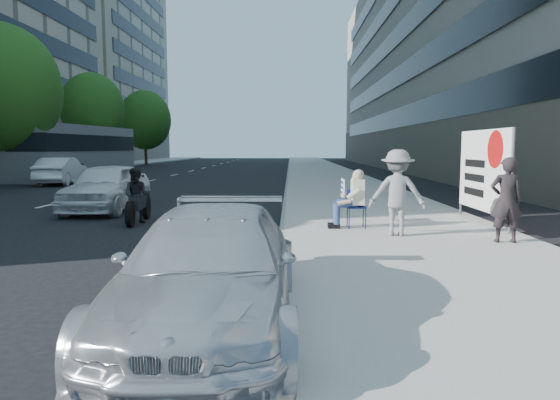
{
  "coord_description": "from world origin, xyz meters",
  "views": [
    {
      "loc": [
        1.65,
        -8.67,
        1.95
      ],
      "look_at": [
        1.44,
        1.11,
        0.91
      ],
      "focal_mm": 32.0,
      "sensor_mm": 36.0,
      "label": 1
    }
  ],
  "objects_px": {
    "seated_protester": "(351,196)",
    "white_sedan_mid": "(61,171)",
    "bus": "(76,152)",
    "motorcycle": "(138,199)",
    "white_sedan_near": "(107,187)",
    "jogger": "(397,193)",
    "protest_banner": "(483,170)",
    "pedestrian_woman": "(506,200)",
    "parked_sedan": "(211,271)"
  },
  "relations": [
    {
      "from": "seated_protester",
      "to": "white_sedan_mid",
      "type": "distance_m",
      "value": 19.93
    },
    {
      "from": "seated_protester",
      "to": "bus",
      "type": "height_order",
      "value": "bus"
    },
    {
      "from": "motorcycle",
      "to": "white_sedan_mid",
      "type": "bearing_deg",
      "value": 115.66
    },
    {
      "from": "white_sedan_near",
      "to": "motorcycle",
      "type": "bearing_deg",
      "value": -55.57
    },
    {
      "from": "jogger",
      "to": "protest_banner",
      "type": "xyz_separation_m",
      "value": [
        2.37,
        1.71,
        0.38
      ]
    },
    {
      "from": "pedestrian_woman",
      "to": "bus",
      "type": "height_order",
      "value": "bus"
    },
    {
      "from": "jogger",
      "to": "white_sedan_near",
      "type": "distance_m",
      "value": 9.24
    },
    {
      "from": "pedestrian_woman",
      "to": "white_sedan_mid",
      "type": "height_order",
      "value": "pedestrian_woman"
    },
    {
      "from": "jogger",
      "to": "motorcycle",
      "type": "bearing_deg",
      "value": -12.8
    },
    {
      "from": "pedestrian_woman",
      "to": "motorcycle",
      "type": "height_order",
      "value": "pedestrian_woman"
    },
    {
      "from": "pedestrian_woman",
      "to": "parked_sedan",
      "type": "relative_size",
      "value": 0.37
    },
    {
      "from": "white_sedan_near",
      "to": "white_sedan_mid",
      "type": "xyz_separation_m",
      "value": [
        -6.39,
        10.78,
        -0.03
      ]
    },
    {
      "from": "parked_sedan",
      "to": "seated_protester",
      "type": "bearing_deg",
      "value": 68.71
    },
    {
      "from": "white_sedan_near",
      "to": "jogger",
      "type": "bearing_deg",
      "value": -32.6
    },
    {
      "from": "motorcycle",
      "to": "bus",
      "type": "bearing_deg",
      "value": 111.43
    },
    {
      "from": "motorcycle",
      "to": "protest_banner",
      "type": "bearing_deg",
      "value": -10.95
    },
    {
      "from": "parked_sedan",
      "to": "white_sedan_mid",
      "type": "height_order",
      "value": "white_sedan_mid"
    },
    {
      "from": "seated_protester",
      "to": "pedestrian_woman",
      "type": "bearing_deg",
      "value": -31.67
    },
    {
      "from": "pedestrian_woman",
      "to": "white_sedan_near",
      "type": "distance_m",
      "value": 11.22
    },
    {
      "from": "jogger",
      "to": "pedestrian_woman",
      "type": "distance_m",
      "value": 2.02
    },
    {
      "from": "white_sedan_near",
      "to": "seated_protester",
      "type": "bearing_deg",
      "value": -29.94
    },
    {
      "from": "jogger",
      "to": "white_sedan_mid",
      "type": "relative_size",
      "value": 0.41
    },
    {
      "from": "white_sedan_near",
      "to": "motorcycle",
      "type": "distance_m",
      "value": 3.01
    },
    {
      "from": "bus",
      "to": "pedestrian_woman",
      "type": "bearing_deg",
      "value": -45.24
    },
    {
      "from": "protest_banner",
      "to": "seated_protester",
      "type": "bearing_deg",
      "value": -166.6
    },
    {
      "from": "protest_banner",
      "to": "parked_sedan",
      "type": "height_order",
      "value": "protest_banner"
    },
    {
      "from": "parked_sedan",
      "to": "bus",
      "type": "xyz_separation_m",
      "value": [
        -12.92,
        26.62,
        1.0
      ]
    },
    {
      "from": "protest_banner",
      "to": "motorcycle",
      "type": "relative_size",
      "value": 1.49
    },
    {
      "from": "jogger",
      "to": "motorcycle",
      "type": "distance_m",
      "value": 6.58
    },
    {
      "from": "white_sedan_near",
      "to": "motorcycle",
      "type": "relative_size",
      "value": 2.12
    },
    {
      "from": "pedestrian_woman",
      "to": "white_sedan_mid",
      "type": "relative_size",
      "value": 0.38
    },
    {
      "from": "seated_protester",
      "to": "pedestrian_woman",
      "type": "xyz_separation_m",
      "value": [
        2.7,
        -1.67,
        0.08
      ]
    },
    {
      "from": "protest_banner",
      "to": "parked_sedan",
      "type": "bearing_deg",
      "value": -128.9
    },
    {
      "from": "protest_banner",
      "to": "white_sedan_near",
      "type": "xyz_separation_m",
      "value": [
        -10.16,
        3.25,
        -0.66
      ]
    },
    {
      "from": "seated_protester",
      "to": "white_sedan_mid",
      "type": "relative_size",
      "value": 0.31
    },
    {
      "from": "white_sedan_near",
      "to": "bus",
      "type": "xyz_separation_m",
      "value": [
        -8.14,
        16.7,
        0.9
      ]
    },
    {
      "from": "pedestrian_woman",
      "to": "protest_banner",
      "type": "xyz_separation_m",
      "value": [
        0.48,
        2.42,
        0.44
      ]
    },
    {
      "from": "bus",
      "to": "protest_banner",
      "type": "bearing_deg",
      "value": -41.25
    },
    {
      "from": "protest_banner",
      "to": "parked_sedan",
      "type": "distance_m",
      "value": 8.6
    },
    {
      "from": "white_sedan_mid",
      "to": "motorcycle",
      "type": "bearing_deg",
      "value": 115.14
    },
    {
      "from": "pedestrian_woman",
      "to": "white_sedan_near",
      "type": "relative_size",
      "value": 0.37
    },
    {
      "from": "seated_protester",
      "to": "bus",
      "type": "relative_size",
      "value": 0.11
    },
    {
      "from": "parked_sedan",
      "to": "bus",
      "type": "bearing_deg",
      "value": 115.03
    },
    {
      "from": "pedestrian_woman",
      "to": "white_sedan_mid",
      "type": "distance_m",
      "value": 23.0
    },
    {
      "from": "protest_banner",
      "to": "white_sedan_mid",
      "type": "distance_m",
      "value": 21.7
    },
    {
      "from": "jogger",
      "to": "white_sedan_mid",
      "type": "bearing_deg",
      "value": -38.57
    },
    {
      "from": "protest_banner",
      "to": "white_sedan_mid",
      "type": "height_order",
      "value": "protest_banner"
    },
    {
      "from": "jogger",
      "to": "motorcycle",
      "type": "relative_size",
      "value": 0.85
    },
    {
      "from": "parked_sedan",
      "to": "white_sedan_near",
      "type": "relative_size",
      "value": 1.02
    },
    {
      "from": "parked_sedan",
      "to": "bus",
      "type": "height_order",
      "value": "bus"
    }
  ]
}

